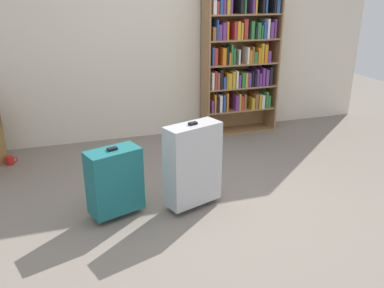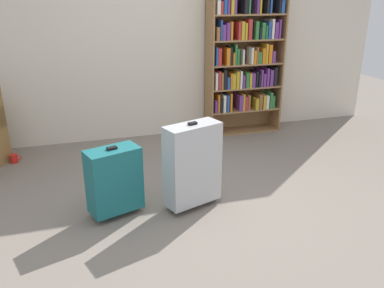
{
  "view_description": "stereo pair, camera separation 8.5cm",
  "coord_description": "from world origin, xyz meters",
  "px_view_note": "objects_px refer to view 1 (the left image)",
  "views": [
    {
      "loc": [
        -1.13,
        -2.76,
        1.78
      ],
      "look_at": [
        -0.15,
        0.27,
        0.55
      ],
      "focal_mm": 37.63,
      "sensor_mm": 36.0,
      "label": 1
    },
    {
      "loc": [
        -1.05,
        -2.78,
        1.78
      ],
      "look_at": [
        -0.15,
        0.27,
        0.55
      ],
      "focal_mm": 37.63,
      "sensor_mm": 36.0,
      "label": 2
    }
  ],
  "objects_px": {
    "bookshelf": "(240,60)",
    "mug": "(10,160)",
    "suitcase_teal": "(115,181)",
    "suitcase_silver": "(193,164)"
  },
  "relations": [
    {
      "from": "bookshelf",
      "to": "suitcase_silver",
      "type": "relative_size",
      "value": 2.31
    },
    {
      "from": "suitcase_teal",
      "to": "suitcase_silver",
      "type": "bearing_deg",
      "value": -4.51
    },
    {
      "from": "bookshelf",
      "to": "mug",
      "type": "height_order",
      "value": "bookshelf"
    },
    {
      "from": "mug",
      "to": "suitcase_silver",
      "type": "bearing_deg",
      "value": -42.18
    },
    {
      "from": "mug",
      "to": "suitcase_teal",
      "type": "height_order",
      "value": "suitcase_teal"
    },
    {
      "from": "mug",
      "to": "suitcase_teal",
      "type": "bearing_deg",
      "value": -55.82
    },
    {
      "from": "bookshelf",
      "to": "mug",
      "type": "bearing_deg",
      "value": -174.14
    },
    {
      "from": "suitcase_silver",
      "to": "suitcase_teal",
      "type": "distance_m",
      "value": 0.66
    },
    {
      "from": "suitcase_teal",
      "to": "mug",
      "type": "bearing_deg",
      "value": 124.18
    },
    {
      "from": "suitcase_silver",
      "to": "suitcase_teal",
      "type": "xyz_separation_m",
      "value": [
        -0.65,
        0.05,
        -0.08
      ]
    }
  ]
}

